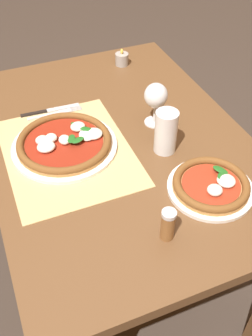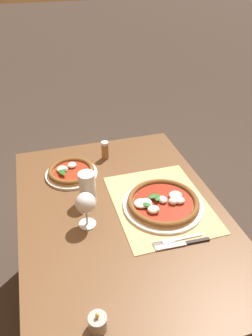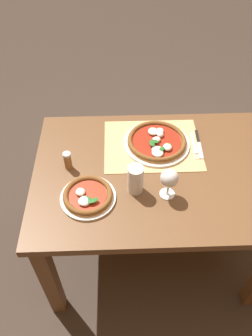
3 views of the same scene
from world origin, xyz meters
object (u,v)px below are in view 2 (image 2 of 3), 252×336
Objects in this scene: pint_glass at (87,188)px; votive_candle at (98,323)px; pepper_shaker at (105,150)px; pizza_far at (71,172)px; knife at (183,244)px; fork at (177,239)px; wine_glass at (86,204)px; pizza_near at (163,203)px.

pint_glass is 2.01× the size of votive_candle.
pizza_far is at bearing 117.65° from pepper_shaker.
pepper_shaker is (0.66, 0.14, 0.04)m from knife.
votive_candle is at bearing 171.97° from pint_glass.
pint_glass is 0.43m from fork.
pint_glass is 0.58m from votive_candle.
pint_glass is 0.46m from knife.
pizza_far is at bearing 1.86° from wine_glass.
votive_candle reaches higher than fork.
pepper_shaker reaches higher than fork.
fork is 0.93× the size of knife.
pizza_near is 0.58m from votive_candle.
pint_glass reaches higher than knife.
pint_glass is 0.67× the size of knife.
votive_candle is at bearing 139.70° from pizza_near.
pepper_shaker is (0.89, -0.23, 0.03)m from votive_candle.
fork is at bearing 23.87° from knife.
pint_glass is at bearing -12.43° from wine_glass.
wine_glass reaches higher than votive_candle.
pint_glass is 0.72× the size of fork.
pizza_far is at bearing 11.42° from pint_glass.
wine_glass is at bearing -6.54° from votive_candle.
pint_glass is (0.14, -0.03, -0.04)m from wine_glass.
wine_glass is at bearing -178.14° from pizza_far.
wine_glass is at bearing 57.46° from knife.
pizza_near is 2.20× the size of wine_glass.
pizza_far is 0.79m from votive_candle.
votive_candle is at bearing 173.46° from wine_glass.
pizza_far reaches higher than knife.
pizza_near is at bearing -5.37° from fork.
fork is at bearing -139.29° from pint_glass.
fork is at bearing -55.12° from votive_candle.
pizza_far reaches higher than fork.
knife is 2.99× the size of votive_candle.
wine_glass is at bearing 59.92° from fork.
wine_glass is (-0.36, -0.01, 0.09)m from pizza_far.
pizza_far is (0.34, 0.34, -0.00)m from pizza_near.
wine_glass is at bearing 167.57° from pint_glass.
pizza_far is 1.17× the size of knife.
pint_glass is (0.13, 0.30, 0.05)m from pizza_near.
pepper_shaker reaches higher than votive_candle.
wine_glass is 0.77× the size of fork.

